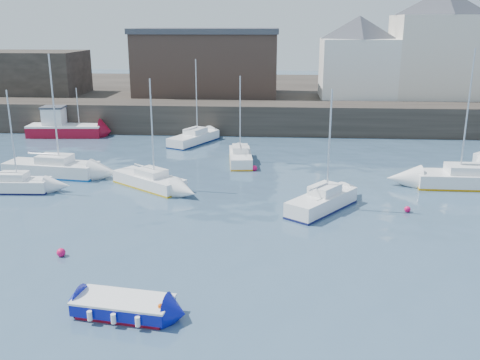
# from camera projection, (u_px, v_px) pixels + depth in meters

# --- Properties ---
(water) EXTENTS (220.00, 220.00, 0.00)m
(water) POSITION_uv_depth(u_px,v_px,m) (219.00, 294.00, 22.57)
(water) COLOR #2D4760
(water) RESTS_ON ground
(quay_wall) EXTENTS (90.00, 5.00, 3.00)m
(quay_wall) POSITION_uv_depth(u_px,v_px,m) (256.00, 118.00, 55.62)
(quay_wall) COLOR #28231E
(quay_wall) RESTS_ON ground
(land_strip) EXTENTS (90.00, 32.00, 2.80)m
(land_strip) POSITION_uv_depth(u_px,v_px,m) (262.00, 96.00, 72.86)
(land_strip) COLOR #28231E
(land_strip) RESTS_ON ground
(bldg_east_a) EXTENTS (13.36, 13.36, 11.80)m
(bldg_east_a) POSITION_uv_depth(u_px,v_px,m) (440.00, 43.00, 58.86)
(bldg_east_a) COLOR beige
(bldg_east_a) RESTS_ON land_strip
(bldg_east_d) EXTENTS (11.14, 11.14, 8.95)m
(bldg_east_d) POSITION_uv_depth(u_px,v_px,m) (358.00, 57.00, 59.41)
(bldg_east_d) COLOR white
(bldg_east_d) RESTS_ON land_strip
(warehouse) EXTENTS (16.40, 10.40, 7.60)m
(warehouse) POSITION_uv_depth(u_px,v_px,m) (208.00, 62.00, 62.24)
(warehouse) COLOR #3D2D26
(warehouse) RESTS_ON land_strip
(bldg_west) EXTENTS (14.00, 8.00, 5.00)m
(bldg_west) POSITION_uv_depth(u_px,v_px,m) (23.00, 73.00, 63.18)
(bldg_west) COLOR #353028
(bldg_west) RESTS_ON land_strip
(blue_dinghy) EXTENTS (4.04, 2.27, 0.73)m
(blue_dinghy) POSITION_uv_depth(u_px,v_px,m) (123.00, 306.00, 20.84)
(blue_dinghy) COLOR maroon
(blue_dinghy) RESTS_ON ground
(fishing_boat) EXTENTS (7.47, 3.25, 4.83)m
(fishing_boat) POSITION_uv_depth(u_px,v_px,m) (63.00, 127.00, 53.75)
(fishing_boat) COLOR maroon
(fishing_boat) RESTS_ON ground
(sailboat_a) EXTENTS (5.35, 1.94, 6.86)m
(sailboat_a) POSITION_uv_depth(u_px,v_px,m) (11.00, 185.00, 36.17)
(sailboat_a) COLOR white
(sailboat_a) RESTS_ON ground
(sailboat_b) EXTENTS (5.80, 4.99, 7.52)m
(sailboat_b) POSITION_uv_depth(u_px,v_px,m) (149.00, 180.00, 37.11)
(sailboat_b) COLOR white
(sailboat_b) RESTS_ON ground
(sailboat_c) EXTENTS (4.74, 5.51, 7.31)m
(sailboat_c) POSITION_uv_depth(u_px,v_px,m) (322.00, 201.00, 32.53)
(sailboat_c) COLOR white
(sailboat_c) RESTS_ON ground
(sailboat_d) EXTENTS (7.42, 2.43, 9.44)m
(sailboat_d) POSITION_uv_depth(u_px,v_px,m) (469.00, 179.00, 37.12)
(sailboat_d) COLOR white
(sailboat_d) RESTS_ON ground
(sailboat_e) EXTENTS (7.16, 3.04, 8.93)m
(sailboat_e) POSITION_uv_depth(u_px,v_px,m) (52.00, 168.00, 39.83)
(sailboat_e) COLOR white
(sailboat_e) RESTS_ON ground
(sailboat_f) EXTENTS (2.31, 5.51, 6.97)m
(sailboat_f) POSITION_uv_depth(u_px,v_px,m) (240.00, 157.00, 43.63)
(sailboat_f) COLOR white
(sailboat_f) RESTS_ON ground
(sailboat_h) EXTENTS (4.42, 6.29, 7.80)m
(sailboat_h) POSITION_uv_depth(u_px,v_px,m) (194.00, 138.00, 50.58)
(sailboat_h) COLOR white
(sailboat_h) RESTS_ON ground
(buoy_near) EXTENTS (0.43, 0.43, 0.43)m
(buoy_near) POSITION_uv_depth(u_px,v_px,m) (61.00, 256.00, 26.24)
(buoy_near) COLOR #DD0E51
(buoy_near) RESTS_ON ground
(buoy_mid) EXTENTS (0.38, 0.38, 0.38)m
(buoy_mid) POSITION_uv_depth(u_px,v_px,m) (407.00, 212.00, 32.35)
(buoy_mid) COLOR #DD0E51
(buoy_mid) RESTS_ON ground
(buoy_far) EXTENTS (0.44, 0.44, 0.44)m
(buoy_far) POSITION_uv_depth(u_px,v_px,m) (254.00, 171.00, 41.38)
(buoy_far) COLOR #DD0E51
(buoy_far) RESTS_ON ground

